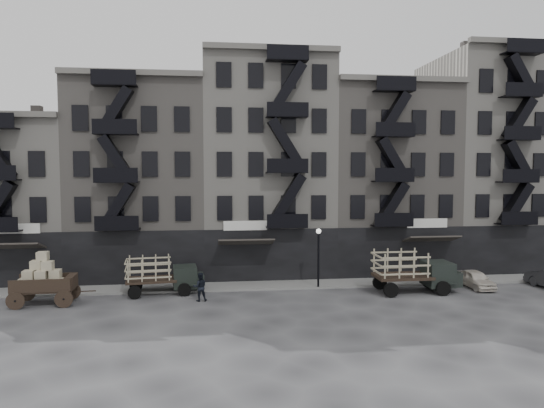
{
  "coord_description": "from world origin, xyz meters",
  "views": [
    {
      "loc": [
        -4.18,
        -30.49,
        8.36
      ],
      "look_at": [
        -0.13,
        4.0,
        5.94
      ],
      "focal_mm": 32.0,
      "sensor_mm": 36.0,
      "label": 1
    }
  ],
  "objects": [
    {
      "name": "pedestrian_mid",
      "position": [
        -5.2,
        0.33,
        0.92
      ],
      "size": [
        0.97,
        0.8,
        1.84
      ],
      "primitive_type": "imported",
      "rotation": [
        0.0,
        0.0,
        3.26
      ],
      "color": "black",
      "rests_on": "ground"
    },
    {
      "name": "stake_truck_east",
      "position": [
        9.27,
        0.81,
        1.66
      ],
      "size": [
        5.81,
        2.45,
        2.9
      ],
      "rotation": [
        0.0,
        0.0,
        0.0
      ],
      "color": "black",
      "rests_on": "ground"
    },
    {
      "name": "car_east",
      "position": [
        14.22,
        1.61,
        0.62
      ],
      "size": [
        1.46,
        3.63,
        1.23
      ],
      "primitive_type": "imported",
      "rotation": [
        0.0,
        0.0,
        0.0
      ],
      "color": "beige",
      "rests_on": "ground"
    },
    {
      "name": "ground",
      "position": [
        0.0,
        0.0,
        0.0
      ],
      "size": [
        140.0,
        140.0,
        0.0
      ],
      "primitive_type": "plane",
      "color": "#38383A",
      "rests_on": "ground"
    },
    {
      "name": "building_center",
      "position": [
        -0.0,
        9.82,
        8.5
      ],
      "size": [
        10.0,
        11.35,
        18.2
      ],
      "color": "#AFAAA1",
      "rests_on": "ground"
    },
    {
      "name": "stake_truck_west",
      "position": [
        -7.78,
        2.45,
        1.46
      ],
      "size": [
        5.27,
        2.58,
        2.56
      ],
      "rotation": [
        0.0,
        0.0,
        0.11
      ],
      "color": "black",
      "rests_on": "ground"
    },
    {
      "name": "building_mideast",
      "position": [
        10.0,
        9.83,
        7.5
      ],
      "size": [
        10.0,
        11.35,
        16.2
      ],
      "color": "slate",
      "rests_on": "ground"
    },
    {
      "name": "lamp_post",
      "position": [
        3.0,
        2.6,
        2.78
      ],
      "size": [
        0.36,
        0.36,
        4.28
      ],
      "color": "black",
      "rests_on": "ground"
    },
    {
      "name": "building_midwest",
      "position": [
        -10.0,
        9.83,
        7.5
      ],
      "size": [
        10.0,
        11.35,
        16.2
      ],
      "color": "slate",
      "rests_on": "ground"
    },
    {
      "name": "wagon",
      "position": [
        -14.91,
        0.68,
        1.86
      ],
      "size": [
        3.92,
        2.21,
        3.25
      ],
      "rotation": [
        0.0,
        0.0,
        0.04
      ],
      "color": "black",
      "rests_on": "ground"
    },
    {
      "name": "sidewalk",
      "position": [
        0.0,
        3.75,
        0.07
      ],
      "size": [
        55.0,
        2.5,
        0.15
      ],
      "primitive_type": "cube",
      "color": "slate",
      "rests_on": "ground"
    },
    {
      "name": "building_west",
      "position": [
        -20.0,
        9.83,
        6.0
      ],
      "size": [
        10.0,
        11.35,
        13.2
      ],
      "color": "#AFAAA1",
      "rests_on": "ground"
    },
    {
      "name": "building_east",
      "position": [
        20.0,
        9.82,
        9.0
      ],
      "size": [
        10.0,
        11.35,
        19.2
      ],
      "color": "#AFAAA1",
      "rests_on": "ground"
    }
  ]
}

